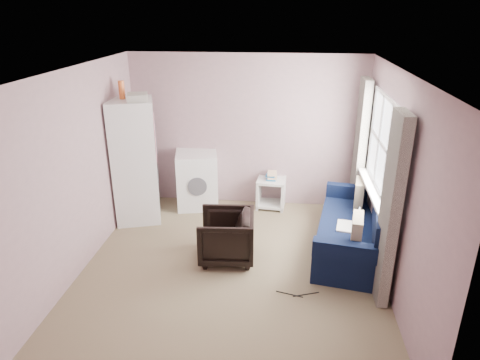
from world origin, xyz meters
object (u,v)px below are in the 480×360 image
object	(u,v)px
armchair	(226,234)
side_table	(271,190)
sofa	(356,231)
washing_machine	(197,178)
fridge	(135,161)

from	to	relation	value
armchair	side_table	size ratio (longest dim) A/B	1.17
armchair	sofa	world-z (taller)	sofa
side_table	washing_machine	bearing A→B (deg)	-176.87
fridge	sofa	bearing A→B (deg)	-28.85
side_table	fridge	bearing A→B (deg)	-162.70
fridge	side_table	world-z (taller)	fridge
armchair	washing_machine	xyz separation A→B (m)	(-0.71, 1.61, 0.13)
armchair	washing_machine	bearing A→B (deg)	-160.37
washing_machine	sofa	bearing A→B (deg)	-38.75
fridge	sofa	world-z (taller)	fridge
washing_machine	side_table	world-z (taller)	washing_machine
armchair	side_table	xyz separation A→B (m)	(0.53, 1.68, -0.07)
fridge	washing_machine	distance (m)	1.12
washing_machine	side_table	xyz separation A→B (m)	(1.24, 0.07, -0.20)
washing_machine	side_table	distance (m)	1.26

